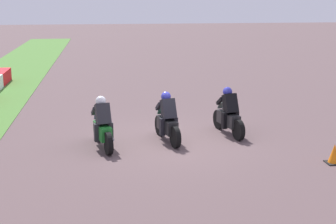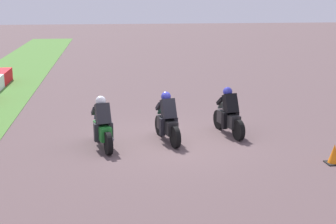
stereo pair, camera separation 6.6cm
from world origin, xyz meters
The scene contains 5 objects.
ground_plane centered at (0.00, 0.00, 0.00)m, with size 120.00×120.00×0.00m, color #544143.
rider_lane_a centered at (0.56, -1.90, 0.62)m, with size 2.02×0.64×1.51m.
rider_lane_b centered at (0.05, 0.12, 0.62)m, with size 2.02×0.65×1.51m.
rider_lane_c centered at (-0.33, 2.05, 0.62)m, with size 2.02×0.66×1.51m.
traffic_cone centered at (-2.51, -3.99, 0.24)m, with size 0.40×0.40×0.53m.
Camera 1 is at (-14.27, 1.93, 4.37)m, focal length 52.99 mm.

